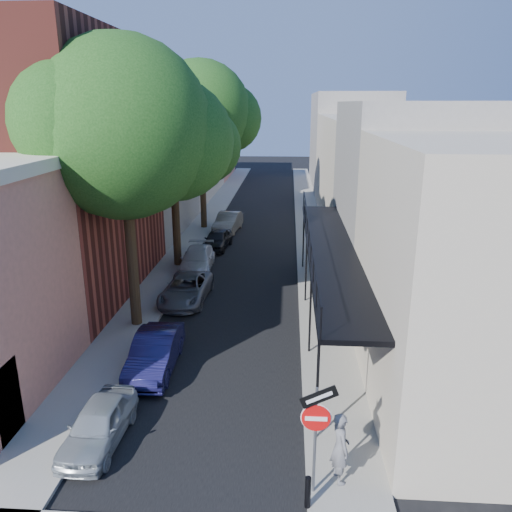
% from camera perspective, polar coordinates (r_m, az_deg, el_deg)
% --- Properties ---
extents(road_surface, '(6.00, 64.00, 0.01)m').
position_cam_1_polar(road_surface, '(39.83, 0.19, 4.13)').
color(road_surface, black).
rests_on(road_surface, ground).
extents(sidewalk_left, '(2.00, 64.00, 0.12)m').
position_cam_1_polar(sidewalk_left, '(40.26, -5.52, 4.27)').
color(sidewalk_left, gray).
rests_on(sidewalk_left, ground).
extents(sidewalk_right, '(2.00, 64.00, 0.12)m').
position_cam_1_polar(sidewalk_right, '(39.77, 5.96, 4.10)').
color(sidewalk_right, gray).
rests_on(sidewalk_right, ground).
extents(buildings_left, '(10.10, 59.10, 12.00)m').
position_cam_1_polar(buildings_left, '(39.50, -13.77, 10.80)').
color(buildings_left, tan).
rests_on(buildings_left, ground).
extents(buildings_right, '(9.80, 55.00, 10.00)m').
position_cam_1_polar(buildings_right, '(39.04, 13.64, 9.98)').
color(buildings_right, '#BCAF9B').
rests_on(buildings_right, ground).
extents(sign_post, '(0.89, 0.17, 2.99)m').
position_cam_1_polar(sign_post, '(11.92, 6.90, -18.33)').
color(sign_post, '#595B60').
rests_on(sign_post, ground).
extents(bollard, '(0.14, 0.14, 0.80)m').
position_cam_1_polar(bollard, '(12.50, 5.95, -25.26)').
color(bollard, black).
rests_on(bollard, sidewalk_right).
extents(oak_near, '(7.48, 6.80, 11.42)m').
position_cam_1_polar(oak_near, '(19.89, -13.57, 13.61)').
color(oak_near, black).
rests_on(oak_near, ground).
extents(oak_mid, '(6.60, 6.00, 10.20)m').
position_cam_1_polar(oak_mid, '(27.66, -8.67, 13.01)').
color(oak_mid, black).
rests_on(oak_mid, ground).
extents(oak_far, '(7.70, 7.00, 11.90)m').
position_cam_1_polar(oak_far, '(36.48, -5.56, 15.95)').
color(oak_far, black).
rests_on(oak_far, ground).
extents(parked_car_a, '(1.45, 3.37, 1.14)m').
position_cam_1_polar(parked_car_a, '(14.92, -17.54, -17.86)').
color(parked_car_a, '#939DA3').
rests_on(parked_car_a, ground).
extents(parked_car_b, '(1.48, 3.99, 1.30)m').
position_cam_1_polar(parked_car_b, '(17.92, -11.49, -10.78)').
color(parked_car_b, '#161544').
rests_on(parked_car_b, ground).
extents(parked_car_c, '(2.12, 4.32, 1.18)m').
position_cam_1_polar(parked_car_c, '(23.60, -7.98, -3.77)').
color(parked_car_c, slate).
rests_on(parked_car_c, ground).
extents(parked_car_d, '(1.92, 4.32, 1.23)m').
position_cam_1_polar(parked_car_d, '(27.87, -6.74, -0.39)').
color(parked_car_d, silver).
rests_on(parked_car_d, ground).
extents(parked_car_e, '(1.80, 3.69, 1.21)m').
position_cam_1_polar(parked_car_e, '(31.90, -4.45, 1.91)').
color(parked_car_e, black).
rests_on(parked_car_e, ground).
extents(parked_car_f, '(1.88, 4.31, 1.38)m').
position_cam_1_polar(parked_car_f, '(36.12, -3.22, 3.86)').
color(parked_car_f, gray).
rests_on(parked_car_f, ground).
extents(pedestrian, '(0.61, 0.77, 1.84)m').
position_cam_1_polar(pedestrian, '(12.93, 9.60, -20.75)').
color(pedestrian, slate).
rests_on(pedestrian, sidewalk_right).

